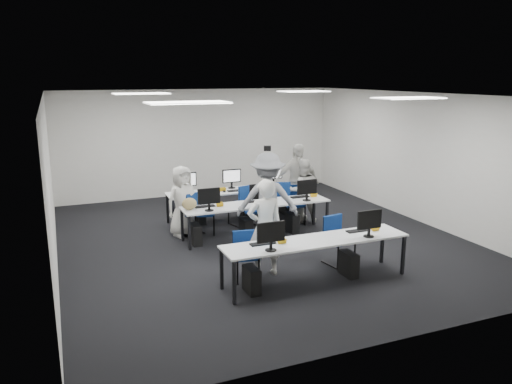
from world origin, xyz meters
name	(u,v)px	position (x,y,z in m)	size (l,w,h in m)	color
room	(260,169)	(0.00, 0.00, 1.50)	(9.00, 9.02, 3.00)	black
ceiling_panels	(260,95)	(0.00, 0.00, 2.98)	(5.20, 4.60, 0.02)	white
desk_front	(316,243)	(0.00, -2.40, 0.68)	(3.20, 0.70, 0.73)	silver
desk_mid	(257,206)	(0.00, 0.20, 0.68)	(3.20, 0.70, 0.73)	silver
desk_back	(234,192)	(0.00, 1.60, 0.68)	(3.20, 0.70, 0.73)	silver
equipment_front	(306,263)	(-0.19, -2.42, 0.36)	(2.51, 0.41, 1.19)	#0D5DB2
equipment_mid	(249,221)	(-0.19, 0.18, 0.36)	(2.91, 0.41, 1.19)	white
equipment_back	(242,204)	(0.19, 1.62, 0.36)	(2.91, 0.41, 1.19)	white
chair_0	(246,265)	(-1.04, -1.87, 0.26)	(0.46, 0.49, 0.81)	navy
chair_1	(338,249)	(0.77, -1.85, 0.28)	(0.50, 0.54, 0.89)	navy
chair_2	(205,221)	(-0.96, 0.86, 0.28)	(0.54, 0.57, 0.87)	navy
chair_3	(253,218)	(0.14, 0.73, 0.26)	(0.48, 0.51, 0.81)	navy
chair_4	(294,212)	(1.19, 0.78, 0.28)	(0.52, 0.55, 0.88)	navy
chair_5	(190,220)	(-1.27, 0.94, 0.30)	(0.61, 0.64, 0.95)	navy
chair_6	(242,212)	(0.01, 1.11, 0.30)	(0.58, 0.61, 0.97)	navy
chair_7	(279,208)	(0.96, 1.11, 0.31)	(0.62, 0.65, 0.97)	navy
handbag	(189,204)	(-1.45, 0.23, 0.85)	(0.30, 0.19, 0.25)	olive
student_0	(265,228)	(-0.67, -1.81, 0.85)	(0.62, 0.41, 1.70)	silver
student_1	(302,191)	(1.40, 0.81, 0.75)	(0.73, 0.57, 1.50)	silver
student_2	(183,201)	(-1.43, 0.87, 0.76)	(0.74, 0.48, 1.52)	silver
student_3	(297,182)	(1.40, 1.09, 0.91)	(1.07, 0.44, 1.82)	silver
photographer	(268,200)	(-0.01, -0.40, 0.95)	(1.23, 0.70, 1.90)	gray
dslr_camera	(267,148)	(0.05, -0.23, 1.96)	(0.14, 0.18, 0.10)	black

